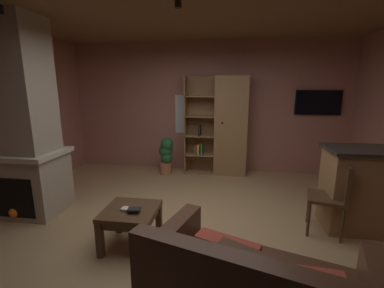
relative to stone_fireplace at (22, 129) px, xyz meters
name	(u,v)px	position (x,y,z in m)	size (l,w,h in m)	color
floor	(187,231)	(2.35, -0.21, -1.23)	(5.81, 5.22, 0.02)	tan
wall_back	(207,108)	(2.35, 2.43, 0.13)	(5.93, 0.06, 2.71)	#AD7060
window_pane_back	(190,114)	(1.98, 2.40, -0.01)	(0.63, 0.01, 0.82)	white
stone_fireplace	(22,129)	(0.00, 0.00, 0.00)	(1.01, 0.78, 2.71)	tan
bookshelf_cabinet	(226,127)	(2.78, 2.16, -0.23)	(1.26, 0.41, 2.01)	#997047
coffee_table	(131,217)	(1.77, -0.61, -0.86)	(0.59, 0.58, 0.46)	#4C331E
table_book_0	(127,209)	(1.74, -0.65, -0.75)	(0.12, 0.09, 0.03)	beige
table_book_1	(134,209)	(1.84, -0.69, -0.73)	(0.14, 0.10, 0.02)	black
dining_chair	(334,194)	(4.13, 0.00, -0.69)	(0.51, 0.51, 0.92)	#4C331E
potted_floor_plant	(166,154)	(1.56, 1.93, -0.79)	(0.31, 0.31, 0.78)	#B77051
wall_mounted_tv	(318,102)	(4.57, 2.37, 0.27)	(0.87, 0.06, 0.49)	black
track_light_spot_0	(0,9)	(0.30, -0.40, 1.41)	(0.07, 0.07, 0.09)	black
track_light_spot_1	(178,3)	(2.29, -0.34, 1.41)	(0.07, 0.07, 0.09)	black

